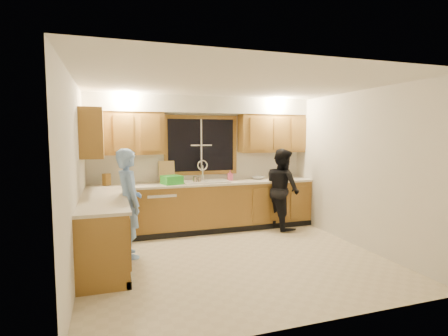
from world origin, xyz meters
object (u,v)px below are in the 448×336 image
at_px(stove, 103,245).
at_px(soap_bottle, 230,175).
at_px(knife_block, 107,179).
at_px(woman, 282,189).
at_px(man, 129,203).
at_px(dishwasher, 160,212).
at_px(dish_crate, 172,180).
at_px(sink, 205,185).
at_px(bowl, 258,178).

relative_size(stove, soap_bottle, 4.44).
height_order(knife_block, soap_bottle, knife_block).
distance_m(woman, soap_bottle, 1.04).
height_order(stove, man, man).
xyz_separation_m(dishwasher, man, (-0.59, -1.00, 0.39)).
distance_m(man, dish_crate, 1.25).
distance_m(woman, dish_crate, 2.11).
height_order(sink, stove, sink).
xyz_separation_m(dishwasher, stove, (-0.95, -1.81, 0.04)).
relative_size(sink, woman, 0.56).
relative_size(sink, stove, 0.96).
xyz_separation_m(woman, knife_block, (-3.19, 0.45, 0.25)).
relative_size(woman, dish_crate, 4.74).
xyz_separation_m(stove, knife_block, (0.05, 1.95, 0.57)).
bearing_deg(bowl, man, -156.88).
bearing_deg(stove, bowl, 33.20).
bearing_deg(soap_bottle, sink, -171.87).
xyz_separation_m(soap_bottle, bowl, (0.59, 0.00, -0.07)).
bearing_deg(knife_block, bowl, -42.57).
xyz_separation_m(stove, bowl, (2.90, 1.90, 0.50)).
xyz_separation_m(man, knife_block, (-0.31, 1.14, 0.22)).
xyz_separation_m(woman, dish_crate, (-2.08, 0.25, 0.23)).
bearing_deg(soap_bottle, stove, -140.68).
distance_m(knife_block, dish_crate, 1.13).
relative_size(woman, soap_bottle, 7.61).
bearing_deg(sink, stove, -134.61).
bearing_deg(woman, dish_crate, 78.33).
distance_m(dishwasher, soap_bottle, 1.50).
bearing_deg(sink, dishwasher, -179.01).
relative_size(woman, knife_block, 7.44).
relative_size(dishwasher, dish_crate, 2.52).
relative_size(dishwasher, bowl, 3.51).
xyz_separation_m(man, bowl, (2.55, 1.09, 0.15)).
bearing_deg(woman, man, 98.55).
relative_size(stove, dish_crate, 2.77).
height_order(sink, woman, woman).
xyz_separation_m(sink, dishwasher, (-0.85, -0.01, -0.45)).
relative_size(sink, dishwasher, 1.05).
bearing_deg(soap_bottle, bowl, 0.09).
bearing_deg(man, dish_crate, -52.70).
distance_m(man, woman, 2.96).
xyz_separation_m(dishwasher, dish_crate, (0.21, -0.06, 0.59)).
xyz_separation_m(dishwasher, bowl, (1.95, 0.09, 0.54)).
height_order(sink, knife_block, sink).
distance_m(sink, bowl, 1.11).
bearing_deg(bowl, knife_block, 178.96).
height_order(stove, soap_bottle, soap_bottle).
bearing_deg(stove, dishwasher, 62.31).
height_order(dishwasher, stove, stove).
relative_size(sink, man, 0.54).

